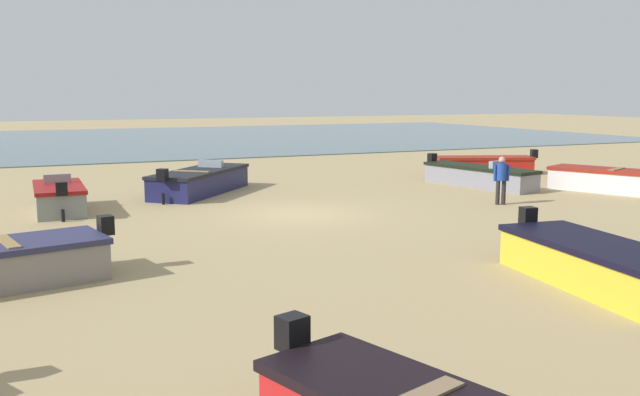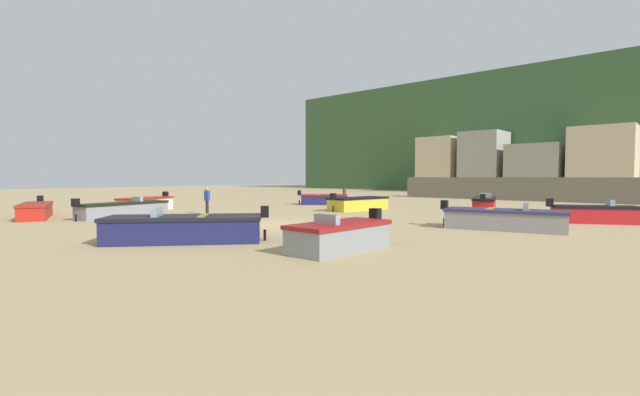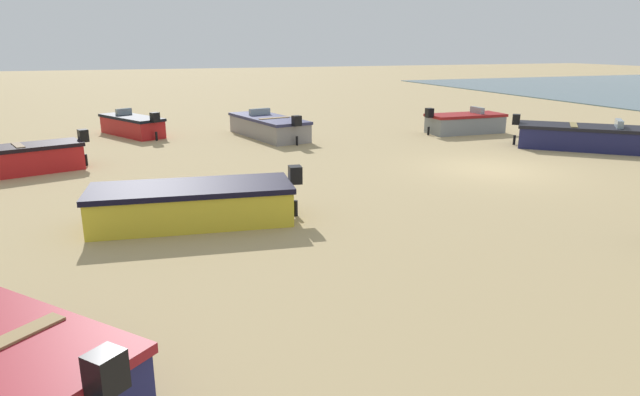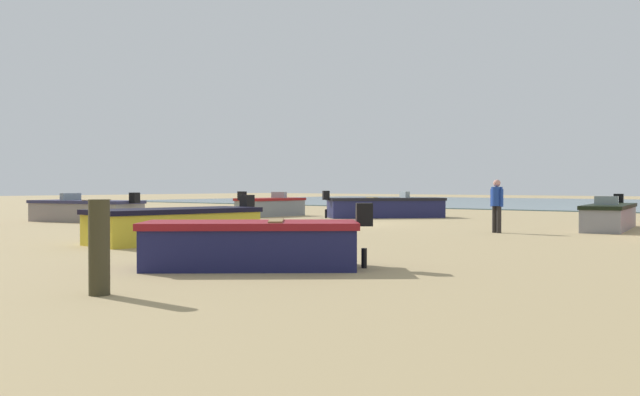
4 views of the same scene
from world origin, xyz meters
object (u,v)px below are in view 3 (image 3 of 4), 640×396
boat_navy_5 (590,137)px  boat_grey_6 (268,127)px  boat_yellow_2 (193,204)px  boat_red_9 (132,125)px  boat_grey_8 (465,123)px

boat_navy_5 → boat_grey_6: 12.78m
boat_yellow_2 → boat_red_9: bearing=10.7°
boat_navy_5 → boat_grey_6: (7.01, 10.68, -0.02)m
boat_navy_5 → boat_red_9: bearing=-78.7°
boat_grey_6 → boat_grey_8: bearing=-24.7°
boat_yellow_2 → boat_navy_5: boat_navy_5 is taller
boat_red_9 → boat_grey_8: bearing=-44.0°
boat_yellow_2 → boat_grey_6: size_ratio=0.93×
boat_grey_6 → boat_red_9: boat_grey_6 is taller
boat_grey_8 → boat_red_9: boat_grey_8 is taller
boat_grey_8 → boat_grey_6: bearing=-102.4°
boat_navy_5 → boat_red_9: (9.38, 16.18, -0.02)m
boat_navy_5 → boat_grey_8: boat_navy_5 is taller
boat_grey_6 → boat_red_9: (2.37, 5.50, -0.00)m
boat_red_9 → boat_grey_6: bearing=-50.2°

